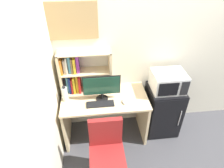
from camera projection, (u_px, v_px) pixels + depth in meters
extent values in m
cube|color=silver|center=(195.00, 48.00, 2.80)|extent=(6.40, 0.04, 2.60)
cube|color=silver|center=(19.00, 165.00, 1.31)|extent=(0.04, 4.40, 2.60)
cube|color=beige|center=(105.00, 98.00, 2.73)|extent=(1.20, 0.63, 0.03)
cube|color=beige|center=(66.00, 121.00, 2.89)|extent=(0.04, 0.57, 0.74)
cube|color=beige|center=(143.00, 115.00, 3.00)|extent=(0.04, 0.57, 0.74)
cube|color=beige|center=(61.00, 74.00, 2.64)|extent=(0.03, 0.23, 0.62)
cube|color=beige|center=(110.00, 71.00, 2.71)|extent=(0.03, 0.23, 0.62)
cube|color=beige|center=(84.00, 52.00, 2.50)|extent=(0.71, 0.23, 0.01)
cube|color=beige|center=(86.00, 72.00, 2.67)|extent=(0.65, 0.23, 0.01)
cube|color=black|center=(65.00, 82.00, 2.77)|extent=(0.03, 0.13, 0.29)
cube|color=teal|center=(68.00, 83.00, 2.78)|extent=(0.03, 0.13, 0.26)
cube|color=navy|center=(70.00, 83.00, 2.77)|extent=(0.02, 0.18, 0.26)
cube|color=#B21E1E|center=(72.00, 84.00, 2.78)|extent=(0.02, 0.18, 0.23)
cube|color=gold|center=(74.00, 83.00, 2.78)|extent=(0.03, 0.18, 0.26)
cube|color=gold|center=(77.00, 82.00, 2.78)|extent=(0.03, 0.15, 0.27)
cube|color=#B21E1E|center=(80.00, 83.00, 2.78)|extent=(0.03, 0.18, 0.26)
cube|color=orange|center=(61.00, 65.00, 2.58)|extent=(0.02, 0.19, 0.22)
cube|color=silver|center=(65.00, 65.00, 2.61)|extent=(0.03, 0.14, 0.19)
cube|color=silver|center=(67.00, 64.00, 2.59)|extent=(0.02, 0.17, 0.23)
cube|color=teal|center=(69.00, 63.00, 2.59)|extent=(0.03, 0.15, 0.25)
cube|color=brown|center=(72.00, 64.00, 2.60)|extent=(0.02, 0.17, 0.22)
cube|color=gold|center=(74.00, 64.00, 2.60)|extent=(0.03, 0.18, 0.22)
cube|color=purple|center=(78.00, 63.00, 2.60)|extent=(0.04, 0.16, 0.25)
cylinder|color=black|center=(102.00, 98.00, 2.69)|extent=(0.16, 0.16, 0.02)
cylinder|color=black|center=(102.00, 96.00, 2.66)|extent=(0.04, 0.04, 0.08)
cube|color=black|center=(102.00, 85.00, 2.56)|extent=(0.50, 0.01, 0.28)
cube|color=#193D2D|center=(102.00, 86.00, 2.56)|extent=(0.48, 0.02, 0.26)
cube|color=black|center=(100.00, 104.00, 2.59)|extent=(0.37, 0.12, 0.02)
ellipsoid|color=silver|center=(124.00, 102.00, 2.62)|extent=(0.06, 0.11, 0.03)
cylinder|color=silver|center=(65.00, 94.00, 2.61)|extent=(0.08, 0.08, 0.21)
cylinder|color=black|center=(64.00, 87.00, 2.54)|extent=(0.04, 0.04, 0.02)
cube|color=black|center=(162.00, 110.00, 3.04)|extent=(0.50, 0.47, 0.81)
cube|color=black|center=(168.00, 121.00, 2.85)|extent=(0.48, 0.01, 0.78)
cylinder|color=#B2B2B7|center=(180.00, 118.00, 2.83)|extent=(0.01, 0.01, 0.28)
cube|color=silver|center=(168.00, 81.00, 2.72)|extent=(0.45, 0.37, 0.27)
cube|color=black|center=(168.00, 90.00, 2.57)|extent=(0.27, 0.01, 0.21)
cube|color=black|center=(185.00, 89.00, 2.59)|extent=(0.11, 0.01, 0.22)
cube|color=maroon|center=(107.00, 158.00, 2.25)|extent=(0.41, 0.41, 0.07)
cube|color=maroon|center=(105.00, 132.00, 2.27)|extent=(0.39, 0.06, 0.40)
cube|color=tan|center=(65.00, 21.00, 2.35)|extent=(0.79, 0.02, 0.46)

